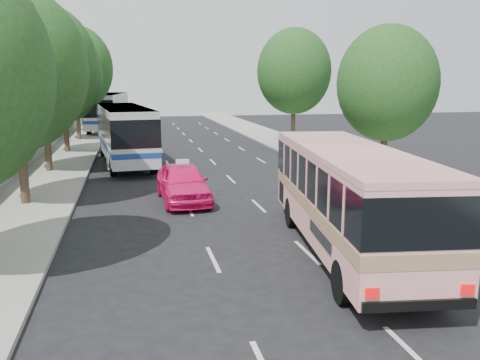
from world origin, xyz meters
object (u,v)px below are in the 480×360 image
object	(u,v)px
pink_taxi	(183,183)
white_pickup	(125,152)
pink_bus	(348,189)
tour_coach_rear	(108,109)
tour_coach_front	(124,130)

from	to	relation	value
pink_taxi	white_pickup	xyz separation A→B (m)	(-2.50, 10.59, -0.02)
pink_bus	tour_coach_rear	bearing A→B (deg)	108.78
white_pickup	tour_coach_rear	bearing A→B (deg)	92.83
white_pickup	tour_coach_rear	distance (m)	22.59
pink_bus	pink_taxi	xyz separation A→B (m)	(-4.11, 7.81, -1.17)
white_pickup	tour_coach_rear	xyz separation A→B (m)	(-1.80, 22.46, 1.51)
pink_taxi	tour_coach_front	bearing A→B (deg)	99.97
tour_coach_front	tour_coach_rear	bearing A→B (deg)	88.29
pink_taxi	tour_coach_front	size ratio (longest dim) A/B	0.40
pink_bus	pink_taxi	size ratio (longest dim) A/B	2.12
pink_bus	tour_coach_front	distance (m)	19.99
white_pickup	pink_taxi	bearing A→B (deg)	-78.46
pink_bus	pink_taxi	world-z (taller)	pink_bus
pink_bus	white_pickup	bearing A→B (deg)	116.93
pink_bus	tour_coach_front	size ratio (longest dim) A/B	0.85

